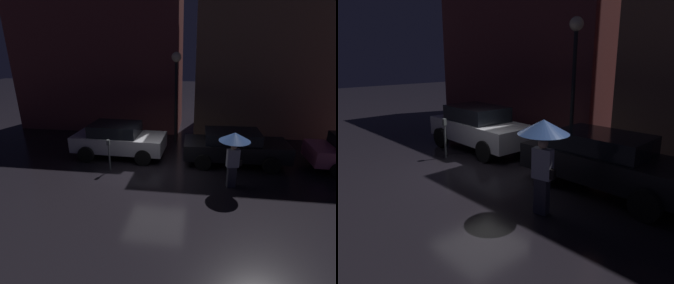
# 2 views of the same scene
# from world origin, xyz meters

# --- Properties ---
(ground_plane) EXTENTS (60.00, 60.00, 0.00)m
(ground_plane) POSITION_xyz_m (0.00, 0.00, 0.00)
(ground_plane) COLOR black
(building_facade_left) EXTENTS (9.81, 3.00, 8.36)m
(building_facade_left) POSITION_xyz_m (-4.48, 6.50, 4.18)
(building_facade_left) COLOR brown
(building_facade_left) RESTS_ON ground
(parked_car_silver) EXTENTS (4.21, 1.95, 1.58)m
(parked_car_silver) POSITION_xyz_m (-1.97, 1.55, 0.83)
(parked_car_silver) COLOR #B7B7BF
(parked_car_silver) RESTS_ON ground
(parked_car_black) EXTENTS (4.45, 1.87, 1.48)m
(parked_car_black) POSITION_xyz_m (3.25, 1.41, 0.79)
(parked_car_black) COLOR black
(parked_car_black) RESTS_ON ground
(pedestrian_with_umbrella) EXTENTS (1.09, 1.09, 2.09)m
(pedestrian_with_umbrella) POSITION_xyz_m (2.95, -0.71, 1.67)
(pedestrian_with_umbrella) COLOR #383842
(pedestrian_with_umbrella) RESTS_ON ground
(parking_meter) EXTENTS (0.12, 0.10, 1.34)m
(parking_meter) POSITION_xyz_m (-1.89, 0.01, 0.83)
(parking_meter) COLOR #4C5154
(parking_meter) RESTS_ON ground
(street_lamp_near) EXTENTS (0.48, 0.48, 4.62)m
(street_lamp_near) POSITION_xyz_m (0.43, 3.85, 3.41)
(street_lamp_near) COLOR black
(street_lamp_near) RESTS_ON ground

